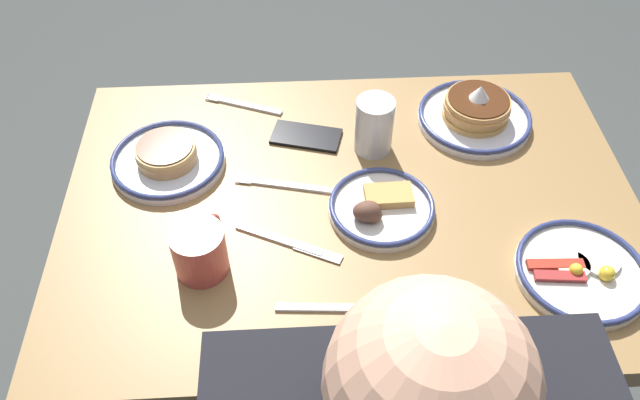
{
  "coord_description": "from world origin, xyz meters",
  "views": [
    {
      "loc": [
        0.11,
        0.83,
        1.66
      ],
      "look_at": [
        0.06,
        0.02,
        0.78
      ],
      "focal_mm": 35.94,
      "sensor_mm": 36.0,
      "label": 1
    }
  ],
  "objects_px": {
    "plate_far_companion": "(475,113)",
    "drinking_glass": "(374,128)",
    "plate_far_side": "(581,271)",
    "plate_center_pancakes": "(380,208)",
    "fork_near": "(283,185)",
    "cell_phone": "(306,136)",
    "coffee_mug": "(200,250)",
    "tea_spoon": "(346,308)",
    "butter_knife": "(288,242)",
    "plate_near_main": "(167,158)",
    "fork_far": "(243,105)"
  },
  "relations": [
    {
      "from": "tea_spoon",
      "to": "plate_far_side",
      "type": "bearing_deg",
      "value": -173.59
    },
    {
      "from": "plate_far_companion",
      "to": "drinking_glass",
      "type": "height_order",
      "value": "drinking_glass"
    },
    {
      "from": "plate_far_companion",
      "to": "cell_phone",
      "type": "distance_m",
      "value": 0.37
    },
    {
      "from": "plate_far_side",
      "to": "drinking_glass",
      "type": "distance_m",
      "value": 0.48
    },
    {
      "from": "plate_center_pancakes",
      "to": "coffee_mug",
      "type": "distance_m",
      "value": 0.34
    },
    {
      "from": "plate_center_pancakes",
      "to": "fork_near",
      "type": "relative_size",
      "value": 1.04
    },
    {
      "from": "fork_far",
      "to": "plate_far_companion",
      "type": "bearing_deg",
      "value": 170.64
    },
    {
      "from": "plate_near_main",
      "to": "cell_phone",
      "type": "distance_m",
      "value": 0.29
    },
    {
      "from": "coffee_mug",
      "to": "drinking_glass",
      "type": "xyz_separation_m",
      "value": [
        -0.33,
        -0.29,
        0.01
      ]
    },
    {
      "from": "drinking_glass",
      "to": "cell_phone",
      "type": "xyz_separation_m",
      "value": [
        0.14,
        -0.04,
        -0.05
      ]
    },
    {
      "from": "fork_far",
      "to": "tea_spoon",
      "type": "relative_size",
      "value": 0.95
    },
    {
      "from": "plate_near_main",
      "to": "fork_near",
      "type": "bearing_deg",
      "value": 162.66
    },
    {
      "from": "fork_near",
      "to": "fork_far",
      "type": "xyz_separation_m",
      "value": [
        0.09,
        -0.25,
        0.0
      ]
    },
    {
      "from": "coffee_mug",
      "to": "fork_near",
      "type": "height_order",
      "value": "coffee_mug"
    },
    {
      "from": "fork_near",
      "to": "drinking_glass",
      "type": "bearing_deg",
      "value": -151.82
    },
    {
      "from": "plate_near_main",
      "to": "fork_far",
      "type": "distance_m",
      "value": 0.23
    },
    {
      "from": "plate_center_pancakes",
      "to": "tea_spoon",
      "type": "relative_size",
      "value": 1.1
    },
    {
      "from": "drinking_glass",
      "to": "tea_spoon",
      "type": "bearing_deg",
      "value": 77.41
    },
    {
      "from": "fork_near",
      "to": "tea_spoon",
      "type": "bearing_deg",
      "value": 108.99
    },
    {
      "from": "plate_center_pancakes",
      "to": "drinking_glass",
      "type": "relative_size",
      "value": 1.67
    },
    {
      "from": "plate_far_side",
      "to": "butter_knife",
      "type": "bearing_deg",
      "value": -11.11
    },
    {
      "from": "butter_knife",
      "to": "tea_spoon",
      "type": "bearing_deg",
      "value": 122.85
    },
    {
      "from": "plate_far_side",
      "to": "cell_phone",
      "type": "xyz_separation_m",
      "value": [
        0.46,
        -0.38,
        -0.01
      ]
    },
    {
      "from": "fork_near",
      "to": "plate_center_pancakes",
      "type": "bearing_deg",
      "value": 155.43
    },
    {
      "from": "plate_far_companion",
      "to": "cell_phone",
      "type": "height_order",
      "value": "plate_far_companion"
    },
    {
      "from": "fork_near",
      "to": "fork_far",
      "type": "relative_size",
      "value": 1.11
    },
    {
      "from": "plate_far_companion",
      "to": "plate_far_side",
      "type": "bearing_deg",
      "value": 102.97
    },
    {
      "from": "plate_center_pancakes",
      "to": "cell_phone",
      "type": "distance_m",
      "value": 0.26
    },
    {
      "from": "coffee_mug",
      "to": "butter_knife",
      "type": "height_order",
      "value": "coffee_mug"
    },
    {
      "from": "plate_center_pancakes",
      "to": "plate_far_side",
      "type": "distance_m",
      "value": 0.37
    },
    {
      "from": "plate_near_main",
      "to": "fork_far",
      "type": "xyz_separation_m",
      "value": [
        -0.15,
        -0.18,
        -0.02
      ]
    },
    {
      "from": "fork_near",
      "to": "butter_knife",
      "type": "relative_size",
      "value": 0.99
    },
    {
      "from": "drinking_glass",
      "to": "plate_far_side",
      "type": "bearing_deg",
      "value": 133.18
    },
    {
      "from": "plate_far_companion",
      "to": "coffee_mug",
      "type": "xyz_separation_m",
      "value": [
        0.56,
        0.36,
        0.02
      ]
    },
    {
      "from": "fork_far",
      "to": "plate_center_pancakes",
      "type": "bearing_deg",
      "value": 128.4
    },
    {
      "from": "plate_center_pancakes",
      "to": "drinking_glass",
      "type": "xyz_separation_m",
      "value": [
        -0.01,
        -0.18,
        0.04
      ]
    },
    {
      "from": "drinking_glass",
      "to": "cell_phone",
      "type": "bearing_deg",
      "value": -15.47
    },
    {
      "from": "fork_near",
      "to": "butter_knife",
      "type": "distance_m",
      "value": 0.15
    },
    {
      "from": "coffee_mug",
      "to": "plate_far_companion",
      "type": "bearing_deg",
      "value": -147.25
    },
    {
      "from": "coffee_mug",
      "to": "tea_spoon",
      "type": "xyz_separation_m",
      "value": [
        -0.24,
        0.1,
        -0.04
      ]
    },
    {
      "from": "butter_knife",
      "to": "coffee_mug",
      "type": "bearing_deg",
      "value": 16.56
    },
    {
      "from": "plate_center_pancakes",
      "to": "plate_far_companion",
      "type": "relative_size",
      "value": 0.82
    },
    {
      "from": "plate_far_side",
      "to": "drinking_glass",
      "type": "bearing_deg",
      "value": -46.82
    },
    {
      "from": "plate_near_main",
      "to": "fork_far",
      "type": "height_order",
      "value": "plate_near_main"
    },
    {
      "from": "fork_far",
      "to": "butter_knife",
      "type": "xyz_separation_m",
      "value": [
        -0.09,
        0.4,
        -0.0
      ]
    },
    {
      "from": "butter_knife",
      "to": "plate_near_main",
      "type": "bearing_deg",
      "value": -42.52
    },
    {
      "from": "plate_near_main",
      "to": "fork_far",
      "type": "relative_size",
      "value": 1.32
    },
    {
      "from": "tea_spoon",
      "to": "plate_center_pancakes",
      "type": "bearing_deg",
      "value": -110.94
    },
    {
      "from": "plate_near_main",
      "to": "plate_far_companion",
      "type": "bearing_deg",
      "value": -171.43
    },
    {
      "from": "coffee_mug",
      "to": "tea_spoon",
      "type": "height_order",
      "value": "coffee_mug"
    }
  ]
}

